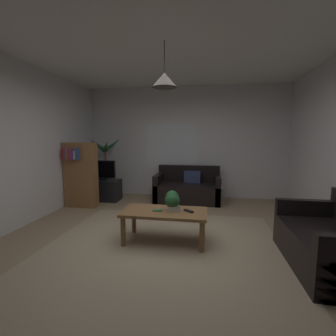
# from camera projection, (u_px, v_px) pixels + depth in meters

# --- Properties ---
(floor) EXTENTS (4.98, 5.76, 0.02)m
(floor) POSITION_uv_depth(u_px,v_px,m) (164.00, 245.00, 3.35)
(floor) COLOR #9E8466
(floor) RESTS_ON ground
(rug) EXTENTS (3.24, 3.17, 0.01)m
(rug) POSITION_uv_depth(u_px,v_px,m) (162.00, 251.00, 3.15)
(rug) COLOR tan
(rug) RESTS_ON ground
(wall_back) EXTENTS (5.10, 0.06, 2.77)m
(wall_back) POSITION_uv_depth(u_px,v_px,m) (185.00, 142.00, 6.02)
(wall_back) COLOR silver
(wall_back) RESTS_ON ground
(wall_left) EXTENTS (0.06, 5.76, 2.77)m
(wall_left) POSITION_uv_depth(u_px,v_px,m) (1.00, 145.00, 3.59)
(wall_left) COLOR silver
(wall_left) RESTS_ON ground
(ceiling) EXTENTS (4.98, 5.76, 0.02)m
(ceiling) POSITION_uv_depth(u_px,v_px,m) (164.00, 36.00, 3.00)
(ceiling) COLOR white
(window_pane) EXTENTS (1.31, 0.01, 1.11)m
(window_pane) POSITION_uv_depth(u_px,v_px,m) (171.00, 146.00, 6.06)
(window_pane) COLOR white
(couch_under_window) EXTENTS (1.51, 0.84, 0.82)m
(couch_under_window) POSITION_uv_depth(u_px,v_px,m) (188.00, 190.00, 5.64)
(couch_under_window) COLOR black
(couch_under_window) RESTS_ON ground
(couch_right_side) EXTENTS (0.84, 1.37, 0.82)m
(couch_right_side) POSITION_uv_depth(u_px,v_px,m) (333.00, 245.00, 2.70)
(couch_right_side) COLOR black
(couch_right_side) RESTS_ON ground
(coffee_table) EXTENTS (1.20, 0.60, 0.46)m
(coffee_table) POSITION_uv_depth(u_px,v_px,m) (165.00, 216.00, 3.39)
(coffee_table) COLOR olive
(coffee_table) RESTS_ON ground
(book_on_table_0) EXTENTS (0.13, 0.08, 0.02)m
(book_on_table_0) POSITION_uv_depth(u_px,v_px,m) (157.00, 210.00, 3.38)
(book_on_table_0) COLOR #387247
(book_on_table_0) RESTS_ON coffee_table
(remote_on_table_0) EXTENTS (0.15, 0.14, 0.02)m
(remote_on_table_0) POSITION_uv_depth(u_px,v_px,m) (189.00, 211.00, 3.34)
(remote_on_table_0) COLOR black
(remote_on_table_0) RESTS_ON coffee_table
(potted_plant_on_table) EXTENTS (0.21, 0.22, 0.29)m
(potted_plant_on_table) POSITION_uv_depth(u_px,v_px,m) (172.00, 200.00, 3.37)
(potted_plant_on_table) COLOR beige
(potted_plant_on_table) RESTS_ON coffee_table
(tv_stand) EXTENTS (0.90, 0.44, 0.50)m
(tv_stand) POSITION_uv_depth(u_px,v_px,m) (101.00, 190.00, 5.72)
(tv_stand) COLOR black
(tv_stand) RESTS_ON ground
(tv) EXTENTS (0.74, 0.16, 0.47)m
(tv) POSITION_uv_depth(u_px,v_px,m) (100.00, 170.00, 5.64)
(tv) COLOR black
(tv) RESTS_ON tv_stand
(potted_palm_corner) EXTENTS (0.80, 0.87, 1.54)m
(potted_palm_corner) POSITION_uv_depth(u_px,v_px,m) (106.00, 169.00, 6.07)
(potted_palm_corner) COLOR #4C4C51
(potted_palm_corner) RESTS_ON ground
(bookshelf_corner) EXTENTS (0.70, 0.31, 1.40)m
(bookshelf_corner) POSITION_uv_depth(u_px,v_px,m) (80.00, 174.00, 5.11)
(bookshelf_corner) COLOR olive
(bookshelf_corner) RESTS_ON ground
(pendant_lamp) EXTENTS (0.34, 0.34, 0.60)m
(pendant_lamp) POSITION_uv_depth(u_px,v_px,m) (164.00, 80.00, 3.16)
(pendant_lamp) COLOR black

